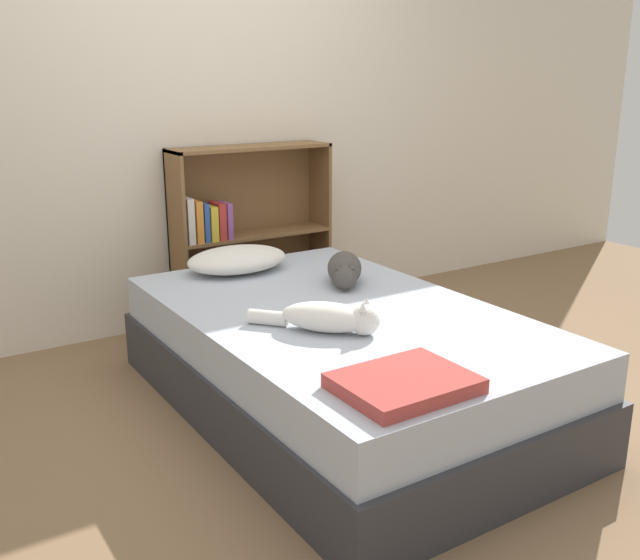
% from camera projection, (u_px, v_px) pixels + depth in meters
% --- Properties ---
extents(ground_plane, '(8.00, 8.00, 0.00)m').
position_uv_depth(ground_plane, '(338.00, 407.00, 3.29)').
color(ground_plane, '#846647').
extents(wall_back, '(8.00, 0.06, 2.50)m').
position_uv_depth(wall_back, '(194.00, 115.00, 4.16)').
color(wall_back, silver).
rests_on(wall_back, ground_plane).
extents(bed, '(1.29, 2.09, 0.47)m').
position_uv_depth(bed, '(339.00, 360.00, 3.23)').
color(bed, '#333338').
rests_on(bed, ground_plane).
extents(pillow, '(0.54, 0.38, 0.13)m').
position_uv_depth(pillow, '(237.00, 259.00, 3.76)').
color(pillow, white).
rests_on(pillow, bed).
extents(cat_light, '(0.43, 0.47, 0.15)m').
position_uv_depth(cat_light, '(330.00, 317.00, 2.88)').
color(cat_light, white).
rests_on(cat_light, bed).
extents(cat_dark, '(0.35, 0.45, 0.15)m').
position_uv_depth(cat_dark, '(344.00, 269.00, 3.54)').
color(cat_dark, '#47423D').
rests_on(cat_dark, bed).
extents(bookshelf, '(0.99, 0.26, 1.07)m').
position_uv_depth(bookshelf, '(242.00, 231.00, 4.37)').
color(bookshelf, brown).
rests_on(bookshelf, ground_plane).
extents(blanket_fold, '(0.43, 0.34, 0.05)m').
position_uv_depth(blanket_fold, '(404.00, 383.00, 2.35)').
color(blanket_fold, '#B2423D').
rests_on(blanket_fold, bed).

